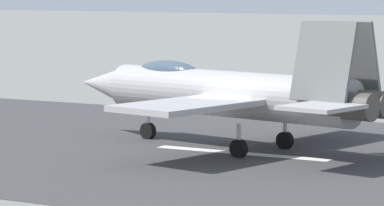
# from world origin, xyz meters

# --- Properties ---
(ground_plane) EXTENTS (400.00, 400.00, 0.00)m
(ground_plane) POSITION_xyz_m (0.00, 0.00, 0.00)
(ground_plane) COLOR slate
(runway_strip) EXTENTS (240.00, 26.00, 0.02)m
(runway_strip) POSITION_xyz_m (-0.02, 0.00, 0.01)
(runway_strip) COLOR #3C3C3D
(runway_strip) RESTS_ON ground
(fighter_jet) EXTENTS (17.39, 14.16, 5.67)m
(fighter_jet) POSITION_xyz_m (0.49, -0.91, 2.47)
(fighter_jet) COLOR #A6A4A5
(fighter_jet) RESTS_ON ground
(crew_person) EXTENTS (0.39, 0.68, 1.59)m
(crew_person) POSITION_xyz_m (11.51, -11.10, 0.79)
(crew_person) COLOR #1E2338
(crew_person) RESTS_ON ground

